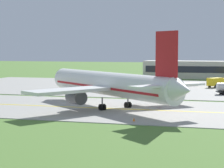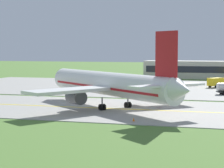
# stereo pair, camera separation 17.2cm
# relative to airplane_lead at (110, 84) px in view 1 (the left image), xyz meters

# --- Properties ---
(ground_plane) EXTENTS (500.00, 500.00, 0.00)m
(ground_plane) POSITION_rel_airplane_lead_xyz_m (3.22, -0.83, -4.13)
(ground_plane) COLOR #517A33
(taxiway_strip) EXTENTS (240.00, 28.00, 0.10)m
(taxiway_strip) POSITION_rel_airplane_lead_xyz_m (3.22, -0.83, -4.08)
(taxiway_strip) COLOR #9E9B93
(taxiway_strip) RESTS_ON ground
(apron_pad) EXTENTS (140.00, 52.00, 0.10)m
(apron_pad) POSITION_rel_airplane_lead_xyz_m (13.22, 41.17, -4.08)
(apron_pad) COLOR #9E9B93
(apron_pad) RESTS_ON ground
(taxiway_centreline) EXTENTS (220.00, 0.60, 0.01)m
(taxiway_centreline) POSITION_rel_airplane_lead_xyz_m (3.22, -0.83, -4.03)
(taxiway_centreline) COLOR yellow
(taxiway_centreline) RESTS_ON taxiway_strip
(airplane_lead) EXTENTS (32.60, 29.70, 12.70)m
(airplane_lead) POSITION_rel_airplane_lead_xyz_m (0.00, 0.00, 0.00)
(airplane_lead) COLOR white
(airplane_lead) RESTS_ON ground
(service_truck_fuel) EXTENTS (5.29, 6.00, 2.60)m
(service_truck_fuel) POSITION_rel_airplane_lead_xyz_m (16.07, 45.51, -2.60)
(service_truck_fuel) COLOR yellow
(service_truck_fuel) RESTS_ON ground
(service_truck_pushback) EXTENTS (6.31, 3.40, 2.60)m
(service_truck_pushback) POSITION_rel_airplane_lead_xyz_m (-8.52, 48.63, -2.60)
(service_truck_pushback) COLOR orange
(service_truck_pushback) RESTS_ON ground
(terminal_building) EXTENTS (48.69, 9.00, 7.20)m
(terminal_building) POSITION_rel_airplane_lead_xyz_m (14.61, 79.35, -1.10)
(terminal_building) COLOR beige
(terminal_building) RESTS_ON ground
(traffic_cone_near_edge) EXTENTS (0.44, 0.44, 0.60)m
(traffic_cone_near_edge) POSITION_rel_airplane_lead_xyz_m (6.94, -12.35, -3.83)
(traffic_cone_near_edge) COLOR orange
(traffic_cone_near_edge) RESTS_ON ground
(traffic_cone_far_edge) EXTENTS (0.44, 0.44, 0.60)m
(traffic_cone_far_edge) POSITION_rel_airplane_lead_xyz_m (3.34, 11.49, -3.83)
(traffic_cone_far_edge) COLOR orange
(traffic_cone_far_edge) RESTS_ON ground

